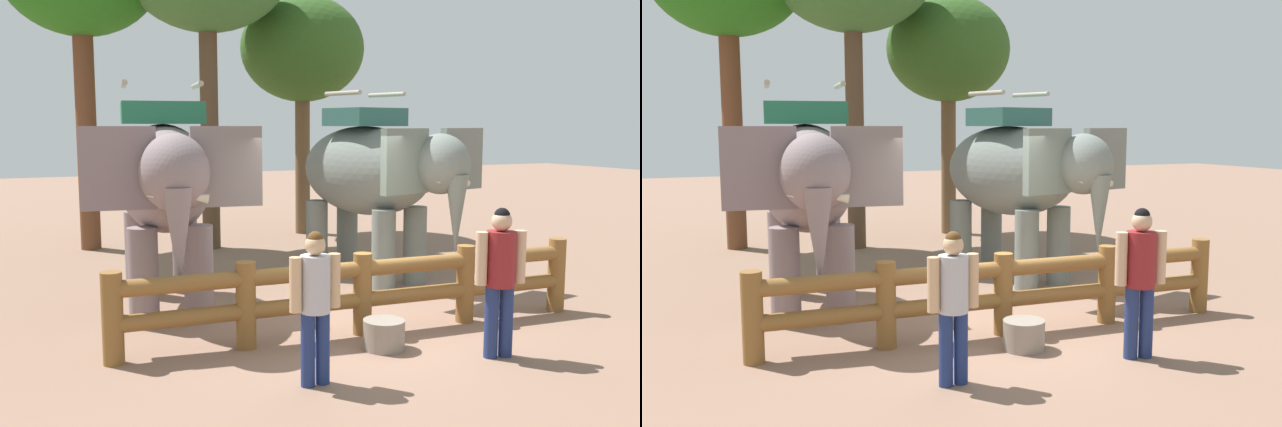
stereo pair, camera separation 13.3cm
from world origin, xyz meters
The scene contains 8 objects.
ground_plane centered at (0.00, 0.00, 0.00)m, with size 60.00×60.00×0.00m, color #856451.
log_fence centered at (0.00, -0.22, 0.60)m, with size 6.36×0.47×1.05m.
elephant_near_left centered at (-2.04, 1.88, 1.83)m, with size 2.16×3.85×3.26m.
elephant_center centered at (1.63, 2.53, 1.81)m, with size 2.43×3.84×3.22m.
tourist_woman_in_black centered at (1.02, -1.64, 1.00)m, with size 0.61×0.39×1.73m.
tourist_man_in_blue centered at (-1.25, -1.59, 0.93)m, with size 0.57×0.33×1.60m.
tree_far_right centered at (2.52, 7.87, 4.41)m, with size 2.97×2.97×5.73m.
feed_bucket centered at (-0.04, -0.86, 0.18)m, with size 0.50×0.50×0.36m.
Camera 2 is at (-3.88, -7.99, 2.66)m, focal length 39.24 mm.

